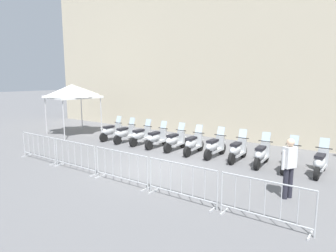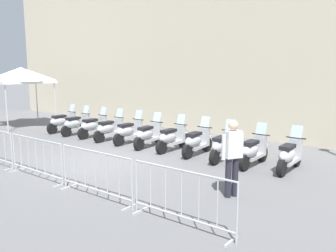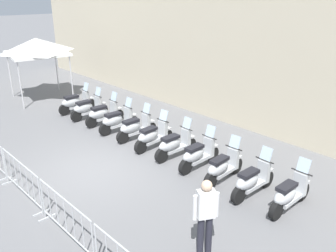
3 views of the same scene
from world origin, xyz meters
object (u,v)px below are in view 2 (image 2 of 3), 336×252
Objects in this scene: motorcycle_3 at (110,129)px; officer_near_row_end at (232,154)px; barrier_segment_4 at (182,198)px; motorcycle_4 at (129,132)px; barrier_segment_2 at (36,158)px; motorcycle_9 at (253,151)px; motorcycle_6 at (172,138)px; motorcycle_1 at (77,124)px; motorcycle_8 at (223,147)px; motorcycle_0 at (63,122)px; motorcycle_7 at (196,142)px; motorcycle_5 at (148,135)px; motorcycle_10 at (289,156)px; motorcycle_2 at (94,127)px; canopy_tent at (21,75)px; barrier_segment_3 at (96,175)px.

officer_near_row_end is at bearing -11.01° from motorcycle_3.
officer_near_row_end is (-0.29, 1.86, 0.45)m from barrier_segment_4.
barrier_segment_2 is at bearing -67.15° from motorcycle_4.
motorcycle_6 is at bearing -171.72° from motorcycle_9.
motorcycle_4 is at bearing 11.94° from motorcycle_1.
barrier_segment_2 is (-2.20, -4.94, 0.07)m from motorcycle_8.
officer_near_row_end is (1.07, -2.41, 0.53)m from motorcycle_9.
motorcycle_0 is 1.01× the size of motorcycle_7.
motorcycle_5 is at bearing 10.39° from motorcycle_0.
motorcycle_6 is at bearing 138.76° from barrier_segment_4.
barrier_segment_4 is at bearing 10.25° from barrier_segment_2.
motorcycle_10 is (5.98, 1.10, 0.00)m from motorcycle_4.
barrier_segment_4 is at bearing -23.71° from motorcycle_3.
canopy_tent reaches higher than motorcycle_2.
barrier_segment_2 is 1.27× the size of officer_near_row_end.
motorcycle_0 is 1.00× the size of motorcycle_1.
barrier_segment_2 is at bearing -18.13° from canopy_tent.
motorcycle_7 is 1.01× the size of motorcycle_8.
motorcycle_9 is 0.78× the size of barrier_segment_4.
motorcycle_1 is at bearing -165.15° from motorcycle_2.
motorcycle_0 is 1.00× the size of motorcycle_3.
motorcycle_0 reaches higher than barrier_segment_3.
motorcycle_6 is at bearing 116.25° from barrier_segment_3.
motorcycle_1 and motorcycle_2 have the same top height.
barrier_segment_3 is (5.07, -3.64, 0.07)m from motorcycle_3.
motorcycle_2 and motorcycle_5 have the same top height.
motorcycle_9 is at bearing 57.89° from barrier_segment_2.
motorcycle_6 is at bearing 10.96° from motorcycle_0.
motorcycle_1 is (1.00, 0.16, 0.00)m from motorcycle_0.
motorcycle_9 is (2.01, 0.25, 0.00)m from motorcycle_7.
barrier_segment_3 is at bearing -35.67° from motorcycle_3.
barrier_segment_2 and barrier_segment_3 have the same top height.
motorcycle_4 is 1.00× the size of motorcycle_10.
barrier_segment_3 is at bearing -131.24° from officer_near_row_end.
motorcycle_0 reaches higher than barrier_segment_4.
motorcycle_3 and motorcycle_5 have the same top height.
motorcycle_1 is at bearing -169.61° from motorcycle_8.
canopy_tent is at bearing -168.36° from motorcycle_3.
canopy_tent reaches higher than officer_near_row_end.
barrier_segment_3 is 3.05m from officer_near_row_end.
motorcycle_3 is at bearing -169.19° from motorcycle_10.
motorcycle_4 is at bearing 11.89° from canopy_tent.
officer_near_row_end is at bearing -18.92° from motorcycle_5.
motorcycle_7 is at bearing -174.70° from motorcycle_8.
motorcycle_7 is at bearing 129.97° from barrier_segment_4.
motorcycle_0 reaches higher than barrier_segment_2.
motorcycle_8 is (2.01, 0.28, 0.00)m from motorcycle_6.
barrier_segment_4 is (2.35, -4.11, 0.07)m from motorcycle_8.
motorcycle_5 is 0.78× the size of barrier_segment_3.
motorcycle_1 is 1.00× the size of motorcycle_9.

